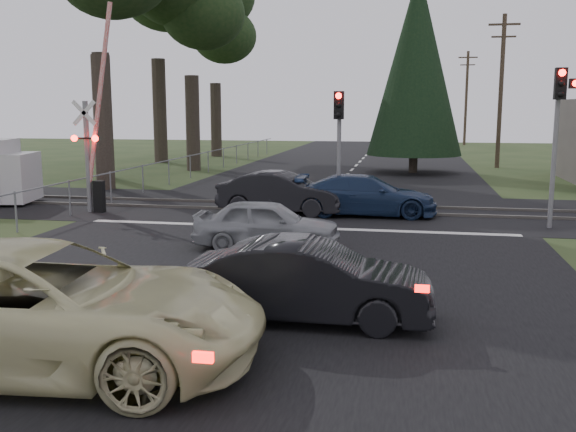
% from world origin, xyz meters
% --- Properties ---
extents(ground, '(120.00, 120.00, 0.00)m').
position_xyz_m(ground, '(0.00, 0.00, 0.00)').
color(ground, '#273B1A').
rests_on(ground, ground).
extents(road, '(14.00, 100.00, 0.01)m').
position_xyz_m(road, '(0.00, 10.00, 0.01)').
color(road, black).
rests_on(road, ground).
extents(rail_corridor, '(120.00, 8.00, 0.01)m').
position_xyz_m(rail_corridor, '(0.00, 12.00, 0.01)').
color(rail_corridor, black).
rests_on(rail_corridor, ground).
extents(stop_line, '(13.00, 0.35, 0.00)m').
position_xyz_m(stop_line, '(0.00, 8.20, 0.01)').
color(stop_line, silver).
rests_on(stop_line, ground).
extents(rail_near, '(120.00, 0.12, 0.10)m').
position_xyz_m(rail_near, '(0.00, 11.20, 0.05)').
color(rail_near, '#59544C').
rests_on(rail_near, ground).
extents(rail_far, '(120.00, 0.12, 0.10)m').
position_xyz_m(rail_far, '(0.00, 12.80, 0.05)').
color(rail_far, '#59544C').
rests_on(rail_far, ground).
extents(crossing_signal, '(1.62, 0.38, 6.96)m').
position_xyz_m(crossing_signal, '(-7.27, 9.79, 2.06)').
color(crossing_signal, slate).
rests_on(crossing_signal, ground).
extents(traffic_signal_right, '(0.68, 0.48, 4.70)m').
position_xyz_m(traffic_signal_right, '(7.55, 9.47, 3.31)').
color(traffic_signal_right, slate).
rests_on(traffic_signal_right, ground).
extents(traffic_signal_center, '(0.32, 0.48, 4.10)m').
position_xyz_m(traffic_signal_center, '(1.00, 10.68, 2.81)').
color(traffic_signal_center, slate).
rests_on(traffic_signal_center, ground).
extents(utility_pole_mid, '(1.80, 0.26, 9.00)m').
position_xyz_m(utility_pole_mid, '(8.50, 30.00, 4.73)').
color(utility_pole_mid, '#4C3D2D').
rests_on(utility_pole_mid, ground).
extents(utility_pole_far, '(1.80, 0.26, 9.00)m').
position_xyz_m(utility_pole_far, '(8.50, 55.00, 4.73)').
color(utility_pole_far, '#4C3D2D').
rests_on(utility_pole_far, ground).
extents(euc_tree_c, '(6.00, 6.00, 13.20)m').
position_xyz_m(euc_tree_c, '(-9.00, 25.00, 9.51)').
color(euc_tree_c, '#473D33').
rests_on(euc_tree_c, ground).
extents(euc_tree_e, '(6.00, 6.00, 13.20)m').
position_xyz_m(euc_tree_e, '(-11.00, 36.00, 9.51)').
color(euc_tree_e, '#473D33').
rests_on(euc_tree_e, ground).
extents(conifer_tree, '(5.20, 5.20, 11.00)m').
position_xyz_m(conifer_tree, '(3.50, 26.00, 5.99)').
color(conifer_tree, '#473D33').
rests_on(conifer_tree, ground).
extents(fence_left, '(0.10, 36.00, 1.20)m').
position_xyz_m(fence_left, '(-7.80, 22.50, 0.00)').
color(fence_left, slate).
rests_on(fence_left, ground).
extents(cream_coupe, '(6.45, 3.45, 1.72)m').
position_xyz_m(cream_coupe, '(-1.59, -2.79, 0.86)').
color(cream_coupe, beige).
rests_on(cream_coupe, ground).
extents(dark_hatchback, '(4.13, 1.46, 1.36)m').
position_xyz_m(dark_hatchback, '(1.73, -0.15, 0.68)').
color(dark_hatchback, black).
rests_on(dark_hatchback, ground).
extents(silver_car, '(3.83, 1.77, 1.27)m').
position_xyz_m(silver_car, '(-0.20, 5.23, 0.63)').
color(silver_car, gray).
rests_on(silver_car, ground).
extents(blue_sedan, '(4.74, 2.09, 1.35)m').
position_xyz_m(blue_sedan, '(1.93, 10.91, 0.68)').
color(blue_sedan, '#182949').
rests_on(blue_sedan, ground).
extents(dark_car_far, '(4.41, 1.86, 1.42)m').
position_xyz_m(dark_car_far, '(-0.93, 10.74, 0.71)').
color(dark_car_far, black).
rests_on(dark_car_far, ground).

